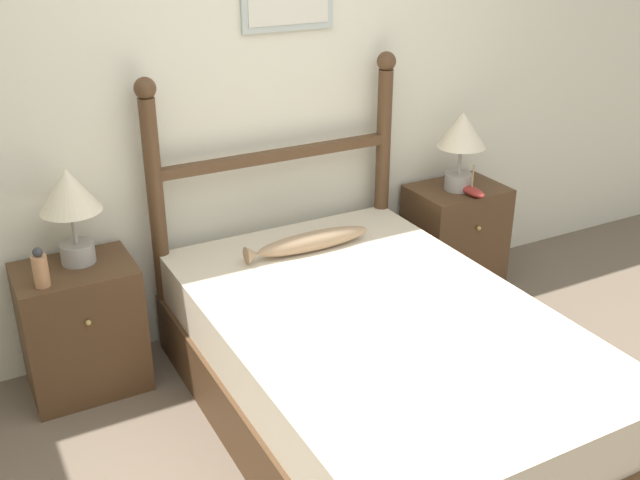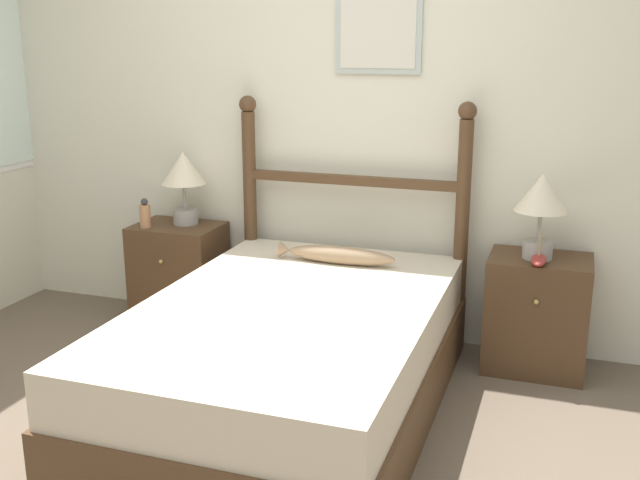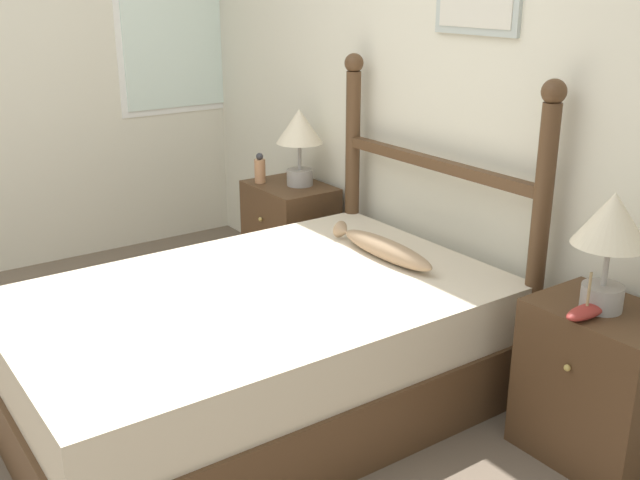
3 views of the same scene
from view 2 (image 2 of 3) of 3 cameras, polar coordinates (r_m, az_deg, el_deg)
The scene contains 11 objects.
ground_plane at distance 3.10m, azimuth -8.95°, elevation -17.63°, with size 16.00×16.00×0.00m, color brown.
wall_back at distance 4.22m, azimuth 1.44°, elevation 9.86°, with size 6.40×0.08×2.55m.
bed at distance 3.45m, azimuth -2.32°, elevation -8.97°, with size 1.30×1.99×0.52m.
headboard at distance 4.16m, azimuth 2.39°, elevation 2.29°, with size 1.32×0.10×1.35m.
nightstand_left at distance 4.56m, azimuth -10.67°, elevation -2.54°, with size 0.50×0.40×0.60m.
nightstand_right at distance 4.00m, azimuth 16.18°, elevation -5.42°, with size 0.50×0.40×0.60m.
table_lamp_left at distance 4.44m, azimuth -10.36°, elevation 4.94°, with size 0.26×0.26×0.43m.
table_lamp_right at distance 3.82m, azimuth 16.51°, elevation 2.92°, with size 0.26×0.26×0.43m.
bottle at distance 4.44m, azimuth -13.18°, elevation 1.90°, with size 0.06×0.06×0.17m.
model_boat at distance 3.79m, azimuth 16.33°, elevation -1.43°, with size 0.07×0.20×0.17m.
fish_pillow at distance 3.91m, azimuth 1.31°, elevation -1.13°, with size 0.64×0.10×0.09m.
Camera 2 is at (1.27, -2.28, 1.67)m, focal length 42.00 mm.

